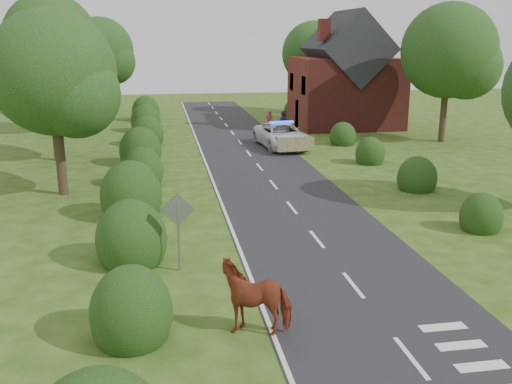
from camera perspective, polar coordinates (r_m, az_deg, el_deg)
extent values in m
plane|color=#2B4811|center=(17.28, 9.69, -9.22)|extent=(120.00, 120.00, 0.00)
cube|color=black|center=(31.11, 0.68, 2.09)|extent=(6.00, 70.00, 0.02)
cube|color=white|center=(14.00, 15.23, -15.68)|extent=(0.12, 1.80, 0.01)
cube|color=white|center=(17.27, 9.70, -9.14)|extent=(0.12, 1.80, 0.01)
cube|color=white|center=(20.80, 6.10, -4.70)|extent=(0.12, 1.80, 0.01)
cube|color=white|center=(24.48, 3.60, -1.56)|extent=(0.12, 1.80, 0.01)
cube|color=white|center=(28.24, 1.76, 0.75)|extent=(0.12, 1.80, 0.01)
cube|color=white|center=(32.06, 0.36, 2.52)|extent=(0.12, 1.80, 0.01)
cube|color=white|center=(35.92, -0.75, 3.91)|extent=(0.12, 1.80, 0.01)
cube|color=white|center=(39.81, -1.64, 5.02)|extent=(0.12, 1.80, 0.01)
cube|color=white|center=(43.72, -2.38, 5.94)|extent=(0.12, 1.80, 0.01)
cube|color=white|center=(47.64, -2.99, 6.70)|extent=(0.12, 1.80, 0.01)
cube|color=white|center=(51.57, -3.52, 7.35)|extent=(0.12, 1.80, 0.01)
cube|color=white|center=(55.52, -3.97, 7.91)|extent=(0.12, 1.80, 0.01)
cube|color=white|center=(59.47, -4.36, 8.39)|extent=(0.12, 1.80, 0.01)
cube|color=white|center=(63.43, -4.71, 8.81)|extent=(0.12, 1.80, 0.01)
cube|color=white|center=(30.73, -4.65, 1.91)|extent=(0.12, 70.00, 0.01)
cube|color=white|center=(14.16, 21.63, -15.89)|extent=(1.20, 0.35, 0.01)
cube|color=white|center=(14.82, 19.82, -14.23)|extent=(1.20, 0.35, 0.01)
cube|color=white|center=(15.51, 18.18, -12.70)|extent=(1.20, 0.35, 0.01)
ellipsoid|color=black|center=(14.35, -12.35, -11.77)|extent=(2.00, 2.10, 2.40)
ellipsoid|color=black|center=(18.93, -12.36, -4.73)|extent=(2.30, 2.41, 2.70)
ellipsoid|color=black|center=(23.68, -12.36, -0.46)|extent=(2.50, 2.62, 3.00)
ellipsoid|color=black|center=(28.54, -11.34, 1.98)|extent=(2.10, 2.20, 2.50)
ellipsoid|color=black|center=(33.42, -11.49, 4.04)|extent=(2.40, 2.52, 2.80)
ellipsoid|color=black|center=(39.33, -10.82, 5.65)|extent=(2.20, 2.31, 2.60)
ellipsoid|color=black|center=(45.26, -10.96, 6.92)|extent=(2.30, 2.41, 2.70)
ellipsoid|color=black|center=(51.20, -10.96, 7.89)|extent=(2.40, 2.52, 2.80)
ellipsoid|color=black|center=(23.16, 21.59, -2.34)|extent=(1.60, 1.68, 1.90)
ellipsoid|color=black|center=(28.32, 15.80, 1.36)|extent=(1.90, 2.00, 2.10)
ellipsoid|color=black|center=(33.67, 11.35, 3.75)|extent=(1.70, 1.78, 2.00)
ellipsoid|color=black|center=(39.32, 8.67, 5.50)|extent=(1.80, 1.89, 2.00)
ellipsoid|color=black|center=(52.61, 3.71, 8.08)|extent=(1.70, 1.78, 2.00)
cylinder|color=#332316|center=(27.66, -19.01, 3.77)|extent=(0.44, 0.44, 3.96)
sphere|color=#183810|center=(27.23, -19.67, 11.20)|extent=(5.60, 5.60, 5.60)
sphere|color=#3A6527|center=(26.59, -17.59, 9.35)|extent=(3.92, 3.92, 3.92)
cylinder|color=#332316|center=(35.71, -19.42, 5.98)|extent=(0.44, 0.44, 3.74)
sphere|color=#183810|center=(35.37, -19.91, 11.42)|extent=(5.60, 5.60, 5.60)
sphere|color=#3A6527|center=(34.72, -18.32, 10.08)|extent=(3.92, 3.92, 3.92)
cylinder|color=#332316|center=(45.68, -19.33, 8.54)|extent=(0.44, 0.44, 4.84)
sphere|color=#183810|center=(45.44, -19.83, 14.05)|extent=(6.80, 6.80, 6.80)
sphere|color=#3A6527|center=(44.60, -18.31, 12.75)|extent=(4.76, 4.76, 4.76)
cylinder|color=#332316|center=(55.26, -15.06, 9.55)|extent=(0.44, 0.44, 4.18)
sphere|color=#183810|center=(55.05, -15.34, 13.48)|extent=(6.00, 6.00, 6.00)
sphere|color=#3A6527|center=(54.39, -14.20, 12.54)|extent=(4.20, 4.20, 4.20)
cylinder|color=#332316|center=(41.90, 18.25, 7.79)|extent=(0.44, 0.44, 4.40)
sphere|color=#183810|center=(41.62, 18.72, 13.25)|extent=(6.40, 6.40, 6.40)
sphere|color=#3A6527|center=(41.63, 20.41, 11.72)|extent=(4.48, 4.48, 4.48)
cylinder|color=#332316|center=(54.97, 5.72, 9.85)|extent=(0.44, 0.44, 3.96)
sphere|color=#183810|center=(54.75, 5.82, 13.60)|extent=(6.00, 6.00, 6.00)
sphere|color=#3A6527|center=(54.50, 7.06, 12.61)|extent=(4.20, 4.20, 4.20)
cylinder|color=gray|center=(17.84, -7.73, -4.53)|extent=(0.08, 0.08, 2.20)
cube|color=gray|center=(17.56, -7.83, -1.76)|extent=(1.06, 0.04, 1.06)
cube|color=maroon|center=(47.42, 8.90, 9.82)|extent=(8.00, 7.00, 5.50)
cube|color=black|center=(47.23, 9.08, 13.99)|extent=(5.94, 7.40, 5.94)
cube|color=maroon|center=(44.57, 6.83, 15.81)|extent=(0.80, 0.80, 1.60)
imported|color=maroon|center=(14.49, 0.01, -10.72)|extent=(2.32, 1.59, 1.50)
imported|color=silver|center=(37.88, 2.56, 5.68)|extent=(3.21, 5.98, 1.60)
cube|color=yellow|center=(35.19, 4.01, 4.78)|extent=(2.38, 0.30, 0.88)
cube|color=blue|center=(37.75, 2.58, 6.99)|extent=(1.61, 0.44, 0.14)
imported|color=#BD263F|center=(44.63, 1.34, 7.14)|extent=(0.62, 0.45, 1.58)
imported|color=#4B276A|center=(43.21, 2.70, 6.97)|extent=(1.05, 0.96, 1.75)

